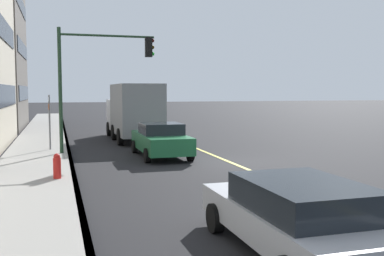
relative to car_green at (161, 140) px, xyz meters
The scene contains 10 objects.
ground 3.33m from the car_green, 133.79° to the right, with size 200.00×200.00×0.00m, color black.
sidewalk_slab 5.69m from the car_green, 113.39° to the left, with size 80.00×2.84×0.15m, color gray.
curb_edge 4.51m from the car_green, 120.24° to the left, with size 80.00×0.16×0.15m, color slate.
lane_stripe_center 3.33m from the car_green, 133.79° to the right, with size 80.00×0.16×0.01m, color #D8CC4C.
car_green is the anchor object (origin of this frame).
car_silver 12.27m from the car_green, behind, with size 4.62×2.07×1.35m.
truck_gray 6.98m from the car_green, ahead, with size 7.55×2.47×3.26m.
traffic_light_mast 4.26m from the car_green, 61.33° to the left, with size 0.28×4.28×5.63m.
street_sign_post 5.52m from the car_green, 58.99° to the left, with size 0.60×0.08×2.70m.
fire_hydrant 6.34m from the car_green, 136.37° to the left, with size 0.24×0.24×0.94m.
Camera 1 is at (-16.88, 6.67, 2.89)m, focal length 42.10 mm.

